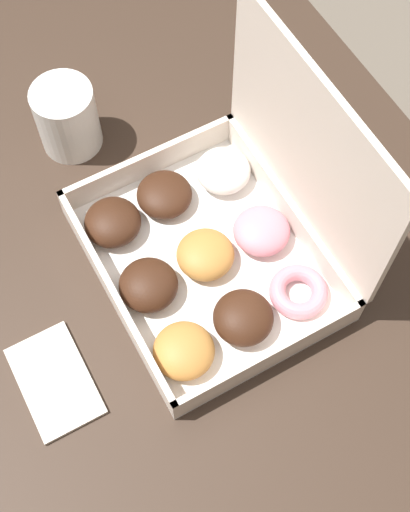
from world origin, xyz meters
The scene contains 5 objects.
ground_plane centered at (0.00, 0.00, 0.00)m, with size 8.00×8.00×0.00m, color #6B6054.
dining_table centered at (0.00, 0.00, 0.63)m, with size 1.21×0.78×0.73m.
donut_box centered at (0.02, 0.04, 0.77)m, with size 0.32×0.26×0.28m.
coffee_mug centered at (-0.24, -0.05, 0.78)m, with size 0.08×0.08×0.10m.
paper_napkin centered at (0.07, -0.21, 0.73)m, with size 0.13×0.08×0.01m.
Camera 1 is at (0.37, -0.17, 1.55)m, focal length 50.00 mm.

